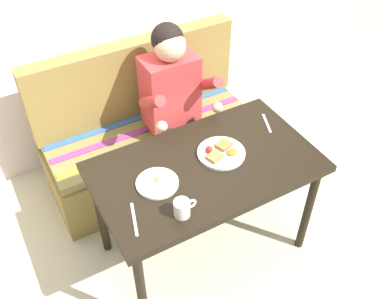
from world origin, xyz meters
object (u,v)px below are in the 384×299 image
at_px(fork, 267,123).
at_px(person, 175,99).
at_px(table, 206,176).
at_px(coffee_mug, 182,208).
at_px(plate_eggs, 157,183).
at_px(knife, 134,219).
at_px(couch, 149,139).
at_px(plate_breakfast, 221,152).

bearing_deg(fork, person, 149.16).
distance_m(table, coffee_mug, 0.38).
bearing_deg(coffee_mug, fork, 25.25).
distance_m(plate_eggs, knife, 0.25).
distance_m(table, couch, 0.83).
bearing_deg(knife, table, 33.86).
bearing_deg(coffee_mug, plate_breakfast, 34.86).
bearing_deg(fork, coffee_mug, -133.28).
bearing_deg(person, knife, -129.36).
height_order(couch, coffee_mug, couch).
xyz_separation_m(couch, plate_eggs, (-0.29, -0.76, 0.41)).
relative_size(coffee_mug, knife, 0.59).
bearing_deg(coffee_mug, couch, 75.03).
xyz_separation_m(plate_eggs, coffee_mug, (0.02, -0.24, 0.04)).
relative_size(table, plate_breakfast, 4.58).
height_order(couch, fork, couch).
height_order(plate_breakfast, knife, plate_breakfast).
distance_m(couch, plate_breakfast, 0.85).
height_order(person, plate_eggs, person).
relative_size(table, plate_eggs, 5.50).
relative_size(person, knife, 6.06).
height_order(table, fork, fork).
relative_size(couch, coffee_mug, 12.20).
bearing_deg(table, knife, -162.51).
bearing_deg(person, coffee_mug, -115.61).
bearing_deg(table, person, 77.77).
xyz_separation_m(table, plate_breakfast, (0.11, 0.03, 0.09)).
distance_m(plate_breakfast, coffee_mug, 0.46).
relative_size(couch, plate_breakfast, 5.50).
xyz_separation_m(coffee_mug, knife, (-0.21, 0.08, -0.04)).
height_order(table, plate_breakfast, plate_breakfast).
distance_m(couch, coffee_mug, 1.13).
xyz_separation_m(couch, plate_breakfast, (0.11, -0.73, 0.41)).
relative_size(table, knife, 6.00).
relative_size(person, plate_eggs, 5.56).
bearing_deg(fork, plate_eggs, -149.77).
distance_m(couch, person, 0.46).
relative_size(plate_eggs, fork, 1.28).
xyz_separation_m(table, knife, (-0.48, -0.15, 0.08)).
height_order(plate_eggs, knife, plate_eggs).
xyz_separation_m(couch, fork, (0.49, -0.64, 0.40)).
relative_size(fork, knife, 0.85).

